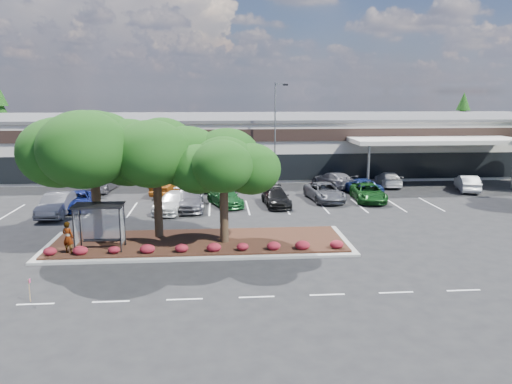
{
  "coord_description": "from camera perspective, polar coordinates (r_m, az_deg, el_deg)",
  "views": [
    {
      "loc": [
        -0.89,
        -24.83,
        9.02
      ],
      "look_at": [
        1.63,
        6.83,
        2.6
      ],
      "focal_mm": 35.0,
      "sensor_mm": 36.0,
      "label": 1
    }
  ],
  "objects": [
    {
      "name": "ground",
      "position": [
        26.44,
        -2.38,
        -8.53
      ],
      "size": [
        160.0,
        160.0,
        0.0
      ],
      "primitive_type": "plane",
      "color": "black",
      "rests_on": "ground"
    },
    {
      "name": "retail_store",
      "position": [
        59.04,
        -3.62,
        5.7
      ],
      "size": [
        80.4,
        25.2,
        6.25
      ],
      "color": "beige",
      "rests_on": "ground"
    },
    {
      "name": "landscape_island",
      "position": [
        30.2,
        -6.49,
        -5.78
      ],
      "size": [
        18.0,
        6.0,
        0.26
      ],
      "color": "gray",
      "rests_on": "ground"
    },
    {
      "name": "lane_markings",
      "position": [
        36.4,
        -3.24,
        -2.93
      ],
      "size": [
        33.12,
        20.06,
        0.01
      ],
      "color": "silver",
      "rests_on": "ground"
    },
    {
      "name": "shrub_row",
      "position": [
        28.08,
        -6.65,
        -6.29
      ],
      "size": [
        17.0,
        0.8,
        0.5
      ],
      "primitive_type": null,
      "color": "maroon",
      "rests_on": "landscape_island"
    },
    {
      "name": "bus_shelter",
      "position": [
        29.34,
        -17.46,
        -2.34
      ],
      "size": [
        2.75,
        1.55,
        2.59
      ],
      "color": "black",
      "rests_on": "landscape_island"
    },
    {
      "name": "island_tree_west",
      "position": [
        30.57,
        -17.95,
        1.8
      ],
      "size": [
        7.2,
        7.2,
        7.89
      ],
      "primitive_type": null,
      "color": "#173C10",
      "rests_on": "landscape_island"
    },
    {
      "name": "island_tree_mid",
      "position": [
        30.68,
        -11.25,
        1.64
      ],
      "size": [
        6.6,
        6.6,
        7.32
      ],
      "primitive_type": null,
      "color": "#173C10",
      "rests_on": "landscape_island"
    },
    {
      "name": "island_tree_east",
      "position": [
        29.06,
        -3.7,
        0.48
      ],
      "size": [
        5.8,
        5.8,
        6.5
      ],
      "primitive_type": null,
      "color": "#173C10",
      "rests_on": "landscape_island"
    },
    {
      "name": "conifer_north_west",
      "position": [
        76.69,
        -27.08,
        7.18
      ],
      "size": [
        4.4,
        4.4,
        10.0
      ],
      "primitive_type": "cone",
      "color": "#173C10",
      "rests_on": "ground"
    },
    {
      "name": "conifer_north_east",
      "position": [
        77.3,
        22.48,
        7.22
      ],
      "size": [
        3.96,
        3.96,
        9.0
      ],
      "primitive_type": "cone",
      "color": "#173C10",
      "rests_on": "ground"
    },
    {
      "name": "person_waiting",
      "position": [
        29.32,
        -20.69,
        -4.88
      ],
      "size": [
        0.77,
        0.63,
        1.8
      ],
      "primitive_type": "imported",
      "rotation": [
        0.0,
        0.0,
        2.78
      ],
      "color": "#594C47",
      "rests_on": "landscape_island"
    },
    {
      "name": "light_pole",
      "position": [
        47.8,
        2.31,
        5.83
      ],
      "size": [
        1.43,
        0.5,
        9.85
      ],
      "rotation": [
        0.0,
        0.0,
        0.01
      ],
      "color": "gray",
      "rests_on": "ground"
    },
    {
      "name": "survey_stake",
      "position": [
        24.13,
        -24.46,
        -9.86
      ],
      "size": [
        0.08,
        0.14,
        1.06
      ],
      "color": "tan",
      "rests_on": "ground"
    },
    {
      "name": "car_0",
      "position": [
        39.62,
        -21.79,
        -1.34
      ],
      "size": [
        1.86,
        5.06,
        1.65
      ],
      "primitive_type": "imported",
      "rotation": [
        0.0,
        0.0,
        -0.02
      ],
      "color": "#5B5A61",
      "rests_on": "ground"
    },
    {
      "name": "car_1",
      "position": [
        41.21,
        -19.72,
        -0.93
      ],
      "size": [
        3.37,
        5.31,
        1.37
      ],
      "primitive_type": "imported",
      "rotation": [
        0.0,
        0.0,
        0.24
      ],
      "color": "navy",
      "rests_on": "ground"
    },
    {
      "name": "car_2",
      "position": [
        38.61,
        -9.37,
        -1.13
      ],
      "size": [
        3.43,
        5.41,
        1.46
      ],
      "primitive_type": "imported",
      "rotation": [
        0.0,
        0.0,
        -0.3
      ],
      "color": "silver",
      "rests_on": "ground"
    },
    {
      "name": "car_3",
      "position": [
        39.31,
        -7.65,
        -0.73
      ],
      "size": [
        2.37,
        5.64,
        1.63
      ],
      "primitive_type": "imported",
      "rotation": [
        0.0,
        0.0,
        0.02
      ],
      "color": "#56565E",
      "rests_on": "ground"
    },
    {
      "name": "car_4",
      "position": [
        40.17,
        -3.58,
        -0.57
      ],
      "size": [
        3.35,
        5.09,
        1.37
      ],
      "primitive_type": "imported",
      "rotation": [
        0.0,
        0.0,
        0.33
      ],
      "color": "#175121",
      "rests_on": "ground"
    },
    {
      "name": "car_5",
      "position": [
        39.96,
        2.31,
        -0.63
      ],
      "size": [
        2.21,
        4.81,
        1.36
      ],
      "primitive_type": "imported",
      "rotation": [
        0.0,
        0.0,
        0.06
      ],
      "color": "black",
      "rests_on": "ground"
    },
    {
      "name": "car_6",
      "position": [
        42.22,
        7.86,
        0.0
      ],
      "size": [
        3.02,
        5.55,
        1.47
      ],
      "primitive_type": "imported",
      "rotation": [
        0.0,
        0.0,
        0.11
      ],
      "color": "#525359",
      "rests_on": "ground"
    },
    {
      "name": "car_7",
      "position": [
        42.69,
        12.72,
        -0.07
      ],
      "size": [
        2.81,
        5.34,
        1.43
      ],
      "primitive_type": "imported",
      "rotation": [
        0.0,
        0.0,
        -0.09
      ],
      "color": "#144617",
      "rests_on": "ground"
    },
    {
      "name": "car_9",
      "position": [
        47.94,
        -17.25,
        1.0
      ],
      "size": [
        2.75,
        5.51,
        1.54
      ],
      "primitive_type": "imported",
      "rotation": [
        0.0,
        0.0,
        3.03
      ],
      "color": "slate",
      "rests_on": "ground"
    },
    {
      "name": "car_10",
      "position": [
        47.27,
        -10.37,
        1.14
      ],
      "size": [
        3.58,
        5.47,
        1.47
      ],
      "primitive_type": "imported",
      "rotation": [
        0.0,
        0.0,
        3.47
      ],
      "color": "brown",
      "rests_on": "ground"
    },
    {
      "name": "car_11",
      "position": [
        44.63,
        -9.69,
        0.68
      ],
      "size": [
        3.41,
        5.32,
        1.65
      ],
      "primitive_type": "imported",
      "rotation": [
        0.0,
        0.0,
        2.78
      ],
      "color": "#79360A",
      "rests_on": "ground"
    },
    {
      "name": "car_12",
      "position": [
        46.93,
        -6.04,
        1.21
      ],
      "size": [
        3.59,
        5.79,
        1.49
      ],
      "primitive_type": "imported",
      "rotation": [
        0.0,
        0.0,
        2.92
      ],
      "color": "#1D542B",
      "rests_on": "ground"
    },
    {
      "name": "car_13",
      "position": [
        47.19,
        -2.38,
        1.24
      ],
      "size": [
        2.73,
        4.33,
        1.37
      ],
      "primitive_type": "imported",
      "rotation": [
        0.0,
        0.0,
        2.84
      ],
      "color": "maroon",
      "rests_on": "ground"
    },
    {
      "name": "car_14",
      "position": [
        48.1,
        8.83,
        1.4
      ],
      "size": [
        3.92,
        5.63,
        1.51
      ],
      "primitive_type": "imported",
      "rotation": [
        0.0,
        0.0,
        3.53
      ],
      "color": "slate",
      "rests_on": "ground"
    },
    {
      "name": "car_15",
      "position": [
        45.66,
        11.84,
        0.68
      ],
      "size": [
        3.2,
        5.35,
        1.39
      ],
      "primitive_type": "imported",
      "rotation": [
        0.0,
        0.0,
        3.33
      ],
      "color": "navy",
      "rests_on": "ground"
    },
    {
      "name": "car_16",
      "position": [
        49.89,
        14.89,
        1.43
      ],
      "size": [
        2.42,
        4.93,
        1.38
      ],
      "primitive_type": "imported",
      "rotation": [
        0.0,
        0.0,
        3.04
      ],
      "color": "silver",
      "rests_on": "ground"
    },
    {
      "name": "car_17",
      "position": [
        49.76,
        23.0,
        0.94
      ],
      "size": [
        2.76,
        4.78,
        1.49
      ],
      "primitive_type": "imported",
      "rotation": [
        0.0,
        0.0,
        2.86
      ],
      "color": "silver",
      "rests_on": "ground"
    }
  ]
}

